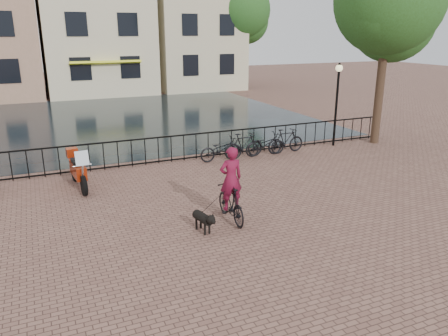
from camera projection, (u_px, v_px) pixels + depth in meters
name	position (u px, v px, depth m)	size (l,w,h in m)	color
ground	(278.00, 257.00, 9.63)	(100.00, 100.00, 0.00)	brown
canal_water	(124.00, 119.00, 24.76)	(20.00, 20.00, 0.00)	black
railing	(171.00, 149.00, 16.48)	(20.00, 0.05, 1.02)	black
canal_house_mid	(93.00, 16.00, 34.28)	(8.00, 9.50, 11.80)	beige
canal_house_right	(189.00, 7.00, 37.10)	(7.00, 9.00, 13.30)	#C6B493
tree_near_right	(389.00, 0.00, 17.72)	(4.48, 4.48, 8.24)	black
tree_far_right	(241.00, 11.00, 35.90)	(4.76, 4.76, 8.76)	black
lamp_post	(337.00, 90.00, 18.30)	(0.30, 0.30, 3.45)	black
cyclist	(231.00, 189.00, 11.24)	(0.75, 1.72, 2.34)	black
dog	(203.00, 221.00, 10.79)	(0.46, 0.91, 0.59)	black
motorcycle	(78.00, 166.00, 13.67)	(0.66, 2.06, 1.45)	maroon
parked_bike_0	(221.00, 149.00, 16.65)	(0.60, 1.72, 0.90)	black
parked_bike_1	(244.00, 146.00, 17.00)	(0.47, 1.66, 1.00)	black
parked_bike_2	(265.00, 144.00, 17.38)	(0.60, 1.72, 0.90)	black
parked_bike_3	(286.00, 141.00, 17.72)	(0.47, 1.66, 1.00)	black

